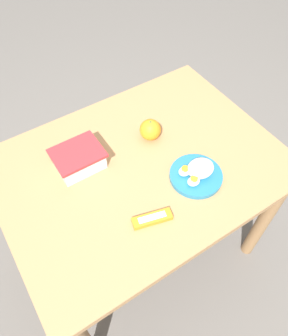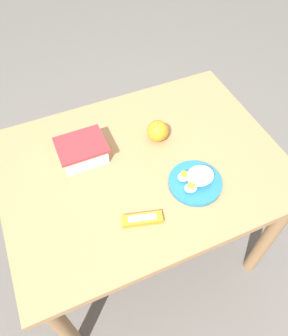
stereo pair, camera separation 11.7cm
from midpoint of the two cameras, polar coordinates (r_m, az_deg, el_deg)
ground_plane at (r=1.85m, az=-2.27°, el=-13.31°), size 10.00×10.00×0.00m
table at (r=1.32m, az=-3.10°, el=-2.58°), size 1.05×0.78×0.72m
food_container at (r=1.23m, az=-14.01°, el=1.20°), size 0.18×0.14×0.08m
orange_fruit at (r=1.28m, az=-1.53°, el=6.53°), size 0.08×0.08×0.08m
rice_plate at (r=1.18m, az=6.41°, el=-1.07°), size 0.19×0.19×0.07m
candy_bar at (r=1.09m, az=-1.70°, el=-9.04°), size 0.14×0.07×0.02m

